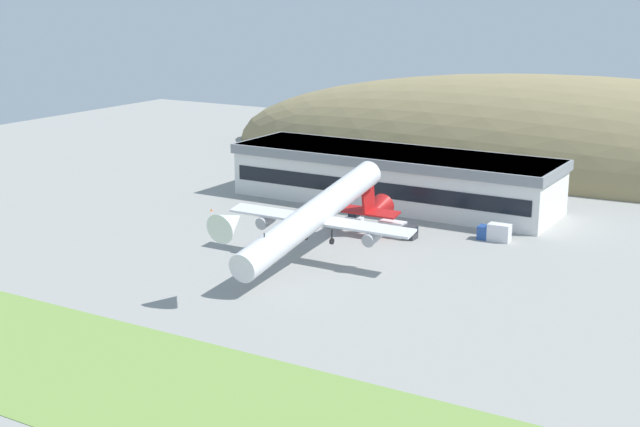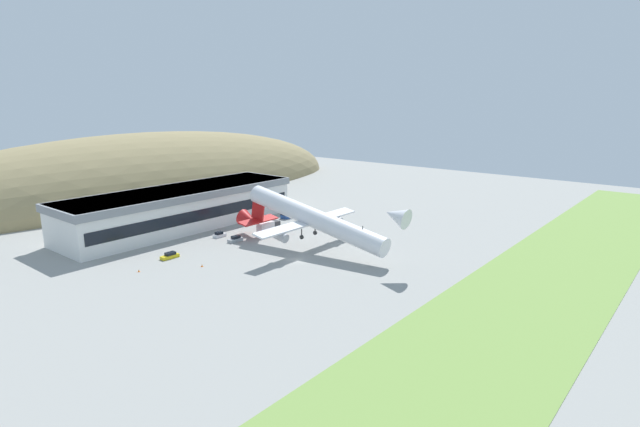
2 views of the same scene
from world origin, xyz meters
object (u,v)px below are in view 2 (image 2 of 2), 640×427
cargo_airplane (312,219)px  traffic_cone_1 (139,271)px  terminal_building (181,205)px  traffic_cone_0 (202,266)px  service_car_1 (235,239)px  service_car_0 (219,235)px  service_car_2 (170,256)px  box_truck (290,213)px  fuel_truck (268,227)px

cargo_airplane → traffic_cone_1: size_ratio=95.70×
terminal_building → traffic_cone_1: size_ratio=128.43×
cargo_airplane → traffic_cone_0: (-26.93, 11.25, -8.09)m
traffic_cone_0 → traffic_cone_1: size_ratio=1.00×
terminal_building → service_car_1: bearing=-91.1°
service_car_0 → service_car_1: bearing=-91.8°
service_car_2 → cargo_airplane: bearing=-39.0°
service_car_0 → box_truck: bearing=1.6°
terminal_building → service_car_1: terminal_building is taller
box_truck → fuel_truck: bearing=-156.9°
cargo_airplane → box_truck: bearing=51.8°
terminal_building → service_car_2: bearing=-131.2°
fuel_truck → terminal_building: bearing=118.1°
traffic_cone_0 → terminal_building: bearing=60.7°
service_car_2 → traffic_cone_1: size_ratio=7.91×
fuel_truck → traffic_cone_1: 44.17m
fuel_truck → traffic_cone_1: size_ratio=13.32×
terminal_building → service_car_1: (-0.46, -25.01, -6.08)m
cargo_airplane → traffic_cone_1: cargo_airplane is taller
service_car_2 → box_truck: size_ratio=0.72×
terminal_building → fuel_truck: (13.03, -24.40, -5.29)m
service_car_0 → box_truck: size_ratio=0.59×
service_car_0 → traffic_cone_0: (-19.36, -17.07, -0.35)m
terminal_building → traffic_cone_1: terminal_building is taller
fuel_truck → traffic_cone_0: (-32.63, -10.54, -1.19)m
fuel_truck → traffic_cone_1: bearing=-177.1°
service_car_1 → fuel_truck: bearing=2.6°
box_truck → traffic_cone_1: (-61.35, -9.60, -1.31)m
service_car_1 → fuel_truck: (13.49, 0.61, 0.79)m
cargo_airplane → service_car_2: 36.80m
service_car_0 → traffic_cone_1: (-30.83, -8.77, -0.35)m
box_truck → traffic_cone_0: 53.01m
cargo_airplane → service_car_0: bearing=105.0°
terminal_building → service_car_2: terminal_building is taller
service_car_2 → fuel_truck: (33.67, -0.83, 0.84)m
traffic_cone_1 → box_truck: bearing=8.9°
service_car_2 → fuel_truck: size_ratio=0.59×
terminal_building → service_car_1: 25.74m
service_car_2 → fuel_truck: fuel_truck is taller
cargo_airplane → traffic_cone_0: 30.28m
service_car_2 → fuel_truck: bearing=-1.4°
box_truck → traffic_cone_1: size_ratio=11.01×
service_car_2 → traffic_cone_1: service_car_2 is taller
service_car_2 → terminal_building: bearing=48.8°
cargo_airplane → box_truck: cargo_airplane is taller
service_car_2 → traffic_cone_0: (1.04, -11.38, -0.35)m
service_car_0 → terminal_building: bearing=89.2°
traffic_cone_1 → cargo_airplane: bearing=-27.0°
box_truck → service_car_0: bearing=-178.4°
service_car_0 → traffic_cone_0: bearing=-138.6°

